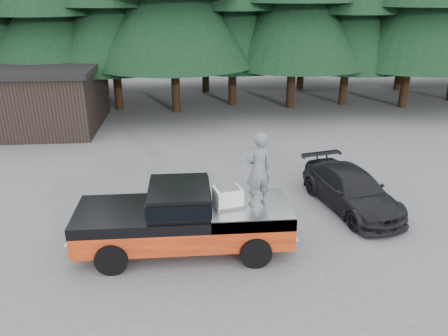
{
  "coord_description": "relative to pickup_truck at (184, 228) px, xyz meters",
  "views": [
    {
      "loc": [
        -0.29,
        -11.16,
        6.75
      ],
      "look_at": [
        0.64,
        0.0,
        2.18
      ],
      "focal_mm": 35.0,
      "sensor_mm": 36.0,
      "label": 1
    }
  ],
  "objects": [
    {
      "name": "man_on_bed",
      "position": [
        2.02,
        -0.02,
        1.69
      ],
      "size": [
        0.87,
        0.73,
        2.05
      ],
      "primitive_type": "imported",
      "rotation": [
        0.0,
        0.0,
        3.51
      ],
      "color": "#5A5E62",
      "rests_on": "pickup_truck"
    },
    {
      "name": "pickup_truck",
      "position": [
        0.0,
        0.0,
        0.0
      ],
      "size": [
        6.0,
        2.04,
        1.33
      ],
      "primitive_type": null,
      "color": "#E14811",
      "rests_on": "ground"
    },
    {
      "name": "utility_building",
      "position": [
        -8.49,
        12.58,
        1.0
      ],
      "size": [
        8.4,
        6.4,
        3.3
      ],
      "color": "black",
      "rests_on": "ground"
    },
    {
      "name": "parked_car",
      "position": [
        5.51,
        2.1,
        -0.03
      ],
      "size": [
        2.75,
        4.7,
        1.28
      ],
      "primitive_type": "imported",
      "rotation": [
        0.0,
        0.0,
        0.23
      ],
      "color": "black",
      "rests_on": "ground"
    },
    {
      "name": "truck_cab",
      "position": [
        -0.1,
        0.0,
        0.96
      ],
      "size": [
        1.66,
        1.9,
        0.59
      ],
      "primitive_type": "cube",
      "color": "black",
      "rests_on": "pickup_truck"
    },
    {
      "name": "ground",
      "position": [
        0.51,
        0.58,
        -0.67
      ],
      "size": [
        120.0,
        120.0,
        0.0
      ],
      "primitive_type": "plane",
      "color": "#515154",
      "rests_on": "ground"
    },
    {
      "name": "air_compressor",
      "position": [
        1.21,
        -0.02,
        0.91
      ],
      "size": [
        0.83,
        0.74,
        0.49
      ],
      "primitive_type": "cube",
      "rotation": [
        0.0,
        0.0,
        0.24
      ],
      "color": "silver",
      "rests_on": "pickup_truck"
    }
  ]
}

